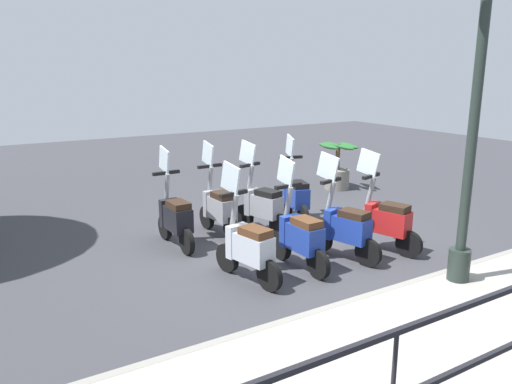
% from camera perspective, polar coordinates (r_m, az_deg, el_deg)
% --- Properties ---
extents(ground_plane, '(28.00, 28.00, 0.00)m').
position_cam_1_polar(ground_plane, '(7.88, 3.89, -6.21)').
color(ground_plane, '#38383D').
extents(promenade_walkway, '(2.20, 20.00, 0.15)m').
position_cam_1_polar(promenade_walkway, '(5.79, 22.65, -14.30)').
color(promenade_walkway, '#A39E93').
rests_on(promenade_walkway, ground_plane).
extents(lamp_post_near, '(0.26, 0.90, 4.09)m').
position_cam_1_polar(lamp_post_near, '(6.34, 23.49, 5.94)').
color(lamp_post_near, '#232D28').
rests_on(lamp_post_near, promenade_walkway).
extents(potted_palm, '(1.06, 0.66, 1.05)m').
position_cam_1_polar(potted_palm, '(11.62, 9.27, 2.52)').
color(potted_palm, slate).
rests_on(potted_palm, ground_plane).
extents(scooter_near_0, '(1.20, 0.54, 1.54)m').
position_cam_1_polar(scooter_near_0, '(7.78, 14.54, -3.17)').
color(scooter_near_0, black).
rests_on(scooter_near_0, ground_plane).
extents(scooter_near_1, '(1.21, 0.52, 1.54)m').
position_cam_1_polar(scooter_near_1, '(7.32, 10.13, -4.00)').
color(scooter_near_1, black).
rests_on(scooter_near_1, ground_plane).
extents(scooter_near_2, '(1.23, 0.44, 1.54)m').
position_cam_1_polar(scooter_near_2, '(6.88, 5.02, -5.00)').
color(scooter_near_2, black).
rests_on(scooter_near_2, ground_plane).
extents(scooter_near_3, '(1.22, 0.49, 1.54)m').
position_cam_1_polar(scooter_near_3, '(6.47, -0.93, -6.20)').
color(scooter_near_3, black).
rests_on(scooter_near_3, ground_plane).
extents(scooter_far_0, '(1.21, 0.52, 1.54)m').
position_cam_1_polar(scooter_far_0, '(9.04, 4.53, -0.36)').
color(scooter_far_0, black).
rests_on(scooter_far_0, ground_plane).
extents(scooter_far_1, '(1.21, 0.52, 1.54)m').
position_cam_1_polar(scooter_far_1, '(8.39, 0.67, -1.47)').
color(scooter_far_1, black).
rests_on(scooter_far_1, ground_plane).
extents(scooter_far_2, '(1.23, 0.44, 1.54)m').
position_cam_1_polar(scooter_far_2, '(8.27, -4.28, -1.73)').
color(scooter_far_2, black).
rests_on(scooter_far_2, ground_plane).
extents(scooter_far_3, '(1.23, 0.44, 1.54)m').
position_cam_1_polar(scooter_far_3, '(7.81, -9.24, -2.83)').
color(scooter_far_3, black).
rests_on(scooter_far_3, ground_plane).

